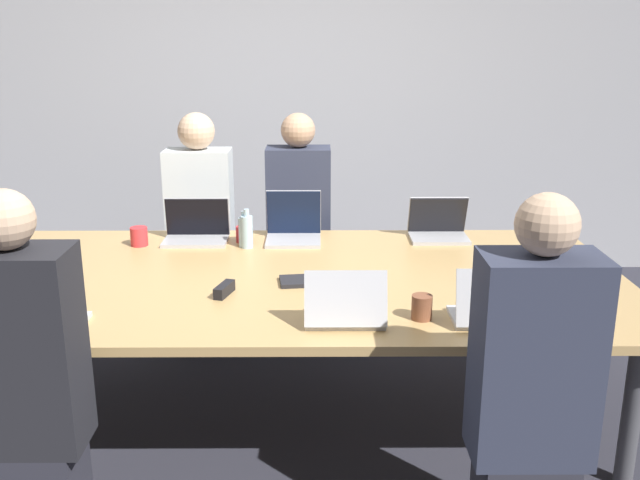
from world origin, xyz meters
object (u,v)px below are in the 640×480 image
Objects in this scene: cup_near_right at (422,307)px; person_near_left at (25,389)px; laptop_near_right at (494,308)px; laptop_far_right at (438,226)px; bottle_far_midleft at (247,231)px; bottle_far_center at (244,232)px; person_near_right at (531,398)px; laptop_near_left at (41,314)px; person_far_midleft at (201,228)px; person_far_center at (299,226)px; cup_far_center at (244,234)px; cup_far_midleft at (139,236)px; laptop_far_midleft at (196,229)px; laptop_near_midright at (345,308)px; laptop_far_center at (294,226)px; stapler at (224,290)px.

cup_near_right is 0.07× the size of person_near_left.
laptop_far_right is at bearing -89.33° from laptop_near_right.
bottle_far_center is at bearing 133.58° from bottle_far_midleft.
person_near_right is 1.00× the size of person_near_left.
cup_near_right is at bearing -51.30° from bottle_far_center.
person_far_midleft is (0.36, 1.68, -0.11)m from laptop_near_left.
person_far_center is at bearing -118.85° from laptop_near_left.
cup_far_center is 0.47× the size of bottle_far_center.
cup_far_midleft is (0.04, 1.54, 0.11)m from person_near_left.
laptop_far_midleft reaches higher than bottle_far_midleft.
laptop_near_left is (-1.81, 0.45, 0.12)m from person_near_right.
bottle_far_midleft is at bearing -44.49° from laptop_near_right.
cup_near_right is at bearing -36.91° from cup_far_midleft.
person_far_center is 0.99× the size of person_far_midleft.
laptop_far_midleft is at bearing -56.80° from laptop_near_midright.
cup_far_center is 0.31× the size of laptop_near_left.
cup_far_midleft is (-0.58, 0.03, -0.03)m from bottle_far_center.
cup_far_center is at bearing -5.28° from laptop_far_midleft.
laptop_far_right is (-0.03, 1.76, 0.13)m from person_near_right.
bottle_far_center is 0.03m from bottle_far_midleft.
laptop_far_center is (-0.86, 1.73, 0.14)m from person_near_right.
bottle_far_midleft is (-1.08, -0.18, 0.02)m from laptop_far_right.
person_near_left reaches higher than cup_near_right.
person_far_center is 4.18× the size of laptop_far_right.
person_near_left is 0.98m from stapler.
bottle_far_center is at bearing -152.77° from laptop_far_center.
laptop_near_midright reaches higher than cup_far_midleft.
person_far_midleft is at bearing 63.65° from cup_far_midleft.
laptop_near_right is 3.44× the size of cup_far_center.
laptop_near_right is 1.55m from bottle_far_center.
bottle_far_midleft is at bearing -46.42° from bottle_far_center.
cup_far_center is 0.29× the size of laptop_far_right.
person_far_midleft is (-0.59, 0.41, -0.12)m from laptop_far_center.
laptop_far_right is at bearing 55.70° from stapler.
laptop_far_midleft reaches higher than cup_near_right.
person_near_right is 2.22m from laptop_far_midleft.
person_near_left reaches higher than laptop_near_right.
cup_far_center is at bearing -56.20° from person_near_right.
person_near_left reaches higher than cup_far_center.
bottle_far_center reaches higher than cup_near_right.
cup_near_right is 1.53m from person_near_left.
laptop_near_midright is at bearing -39.52° from person_near_right.
laptop_near_right is 1.51× the size of bottle_far_midleft.
laptop_near_left reaches higher than cup_far_center.
person_far_midleft is 8.95× the size of stapler.
person_far_midleft is at bearing -98.13° from person_near_left.
cup_far_midleft is (-1.41, 1.06, 0.00)m from cup_near_right.
laptop_near_right is 1.49m from laptop_far_center.
person_far_center is 1.41m from stapler.
cup_near_right is 1.30m from laptop_far_center.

